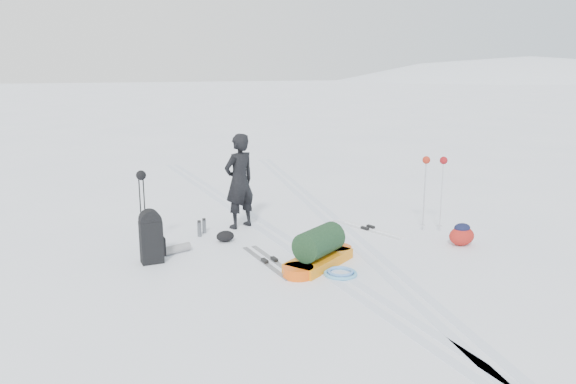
# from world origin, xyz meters

# --- Properties ---
(ground) EXTENTS (200.00, 200.00, 0.00)m
(ground) POSITION_xyz_m (0.00, 0.00, 0.00)
(ground) COLOR white
(ground) RESTS_ON ground
(ski_tracks) EXTENTS (3.38, 17.97, 0.01)m
(ski_tracks) POSITION_xyz_m (0.61, 0.88, 0.00)
(ski_tracks) COLOR silver
(ski_tracks) RESTS_ON ground
(skier) EXTENTS (0.77, 0.65, 1.80)m
(skier) POSITION_xyz_m (-0.53, 1.61, 0.90)
(skier) COLOR black
(skier) RESTS_ON ground
(pulk_sled) EXTENTS (1.57, 1.28, 0.61)m
(pulk_sled) POSITION_xyz_m (0.03, -0.85, 0.23)
(pulk_sled) COLOR orange
(pulk_sled) RESTS_ON ground
(expedition_rucksack) EXTENTS (0.86, 0.60, 0.85)m
(expedition_rucksack) POSITION_xyz_m (-2.30, 0.23, 0.39)
(expedition_rucksack) COLOR black
(expedition_rucksack) RESTS_ON ground
(ski_poles_black) EXTENTS (0.17, 0.17, 1.34)m
(ski_poles_black) POSITION_xyz_m (-2.38, 0.95, 1.10)
(ski_poles_black) COLOR black
(ski_poles_black) RESTS_ON ground
(ski_poles_silver) EXTENTS (0.41, 0.29, 1.41)m
(ski_poles_silver) POSITION_xyz_m (2.75, 0.13, 1.18)
(ski_poles_silver) COLOR #B3B4BA
(ski_poles_silver) RESTS_ON ground
(touring_skis_grey) EXTENTS (0.41, 1.67, 0.06)m
(touring_skis_grey) POSITION_xyz_m (-0.63, -0.44, 0.01)
(touring_skis_grey) COLOR #92969A
(touring_skis_grey) RESTS_ON ground
(touring_skis_white) EXTENTS (0.80, 1.63, 0.06)m
(touring_skis_white) POSITION_xyz_m (1.69, 0.62, 0.01)
(touring_skis_white) COLOR silver
(touring_skis_white) RESTS_ON ground
(rope_coil) EXTENTS (0.51, 0.51, 0.06)m
(rope_coil) POSITION_xyz_m (0.17, -1.32, 0.03)
(rope_coil) COLOR #58A9D7
(rope_coil) RESTS_ON ground
(small_daypack) EXTENTS (0.57, 0.54, 0.39)m
(small_daypack) POSITION_xyz_m (2.73, -0.79, 0.19)
(small_daypack) COLOR maroon
(small_daypack) RESTS_ON ground
(thermos_pair) EXTENTS (0.21, 0.27, 0.30)m
(thermos_pair) POSITION_xyz_m (-1.32, 1.39, 0.14)
(thermos_pair) COLOR #5C5F63
(thermos_pair) RESTS_ON ground
(stuff_sack) EXTENTS (0.34, 0.27, 0.20)m
(stuff_sack) POSITION_xyz_m (-1.02, 0.83, 0.10)
(stuff_sack) COLOR black
(stuff_sack) RESTS_ON ground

